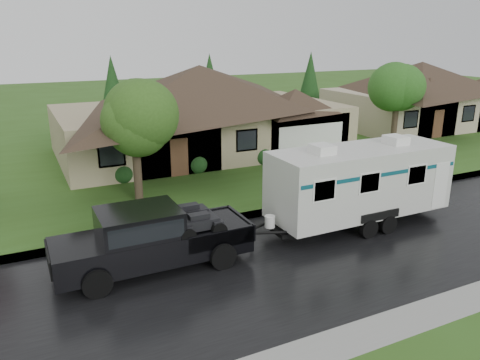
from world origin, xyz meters
TOP-DOWN VIEW (x-y plane):
  - ground at (0.00, 0.00)m, footprint 140.00×140.00m
  - road at (0.00, -2.00)m, footprint 140.00×8.00m
  - curb at (0.00, 2.25)m, footprint 140.00×0.50m
  - lawn at (0.00, 15.00)m, footprint 140.00×26.00m
  - house_main at (2.29, 13.84)m, footprint 19.44×10.80m
  - house_neighbor at (22.27, 14.34)m, footprint 15.12×9.72m
  - tree_left_green at (-4.25, 6.12)m, footprint 3.29×3.29m
  - tree_right_green at (14.61, 9.46)m, footprint 3.55×3.55m
  - shrub_row at (2.00, 9.30)m, footprint 13.60×1.00m
  - pickup_truck at (-5.54, -0.47)m, footprint 6.54×2.48m
  - travel_trailer at (3.28, -0.47)m, footprint 8.06×2.83m

SIDE VIEW (x-z plane):
  - ground at x=0.00m, z-range 0.00..0.00m
  - road at x=0.00m, z-range 0.00..0.01m
  - curb at x=0.00m, z-range 0.00..0.15m
  - lawn at x=0.00m, z-range 0.00..0.15m
  - shrub_row at x=2.00m, z-range 0.15..1.15m
  - pickup_truck at x=-5.54m, z-range 0.08..2.26m
  - travel_trailer at x=3.28m, z-range 0.11..3.73m
  - house_neighbor at x=22.27m, z-range 0.10..6.55m
  - house_main at x=2.29m, z-range 0.14..7.04m
  - tree_left_green at x=-4.25m, z-range 1.20..6.65m
  - tree_right_green at x=14.61m, z-range 1.29..7.16m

